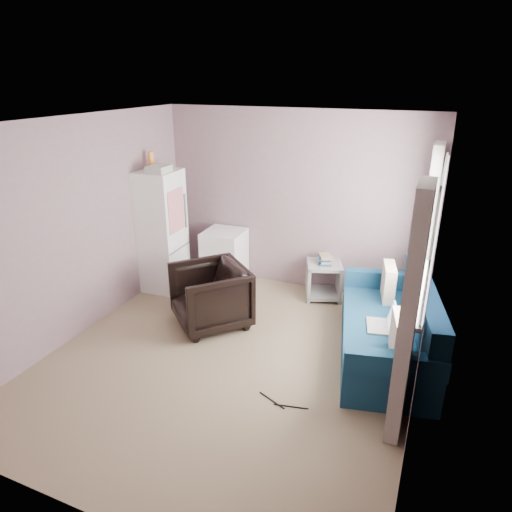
{
  "coord_description": "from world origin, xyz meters",
  "views": [
    {
      "loc": [
        1.9,
        -3.78,
        2.9
      ],
      "look_at": [
        0.05,
        0.6,
        1.0
      ],
      "focal_mm": 32.0,
      "sensor_mm": 36.0,
      "label": 1
    }
  ],
  "objects": [
    {
      "name": "armchair",
      "position": [
        -0.55,
        0.59,
        0.42
      ],
      "size": [
        1.13,
        1.13,
        0.85
      ],
      "primitive_type": "imported",
      "rotation": [
        0.0,
        0.0,
        -0.74
      ],
      "color": "black",
      "rests_on": "ground"
    },
    {
      "name": "side_table",
      "position": [
        0.54,
        1.85,
        0.3
      ],
      "size": [
        0.59,
        0.59,
        0.63
      ],
      "rotation": [
        0.0,
        0.0,
        0.35
      ],
      "color": "gray",
      "rests_on": "ground"
    },
    {
      "name": "fridge",
      "position": [
        -1.7,
        1.28,
        0.87
      ],
      "size": [
        0.62,
        0.62,
        1.94
      ],
      "rotation": [
        0.0,
        0.0,
        0.05
      ],
      "color": "white",
      "rests_on": "ground"
    },
    {
      "name": "floor_cables",
      "position": [
        0.77,
        -0.48,
        0.01
      ],
      "size": [
        0.51,
        0.14,
        0.01
      ],
      "rotation": [
        0.0,
        0.0,
        -0.06
      ],
      "color": "black",
      "rests_on": "ground"
    },
    {
      "name": "washing_machine",
      "position": [
        -0.96,
        1.79,
        0.41
      ],
      "size": [
        0.58,
        0.59,
        0.79
      ],
      "rotation": [
        0.0,
        0.0,
        0.05
      ],
      "color": "white",
      "rests_on": "ground"
    },
    {
      "name": "window_dressing",
      "position": [
        1.78,
        0.7,
        1.11
      ],
      "size": [
        0.17,
        2.62,
        2.18
      ],
      "color": "white",
      "rests_on": "ground"
    },
    {
      "name": "room",
      "position": [
        0.02,
        0.01,
        1.25
      ],
      "size": [
        3.84,
        4.24,
        2.54
      ],
      "color": "#8A755A",
      "rests_on": "ground"
    },
    {
      "name": "sofa",
      "position": [
        1.58,
        0.71,
        0.32
      ],
      "size": [
        1.29,
        2.11,
        0.88
      ],
      "rotation": [
        0.0,
        0.0,
        0.21
      ],
      "color": "navy",
      "rests_on": "ground"
    }
  ]
}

